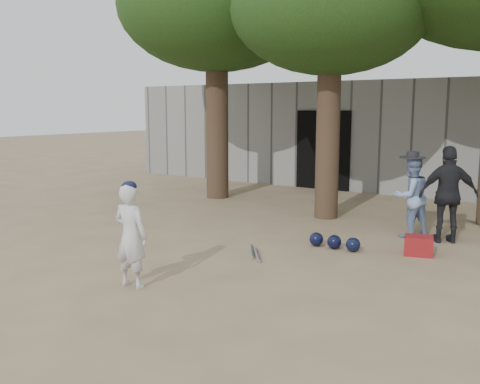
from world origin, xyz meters
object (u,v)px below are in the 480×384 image
Objects in this scene: boy_player at (131,236)px; spectator_blue at (411,197)px; red_bag at (419,246)px; spectator_dark at (448,195)px.

boy_player is 5.15m from spectator_blue.
red_bag is at bearing -130.48° from boy_player.
red_bag is (0.49, -1.15, -0.57)m from spectator_blue.
red_bag is at bearing 58.63° from spectator_blue.
spectator_blue is at bearing 113.19° from red_bag.
spectator_blue is 3.42× the size of red_bag.
spectator_blue reaches higher than red_bag.
spectator_dark is (0.65, -0.07, 0.10)m from spectator_blue.
boy_player is at bearing 11.26° from spectator_blue.
spectator_dark is (2.75, 4.63, 0.16)m from boy_player.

